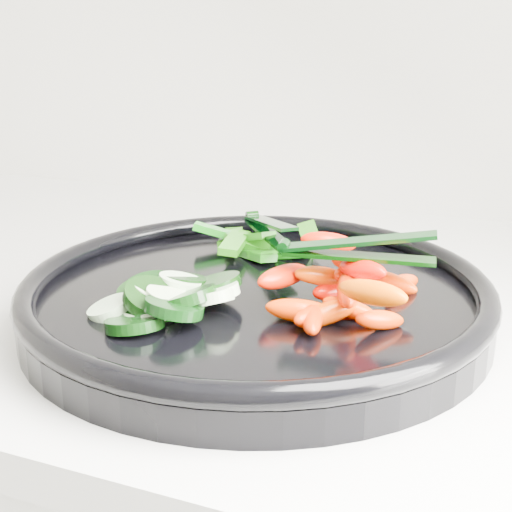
% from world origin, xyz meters
% --- Properties ---
extents(veggie_tray, '(0.44, 0.44, 0.04)m').
position_xyz_m(veggie_tray, '(-0.38, 1.62, 0.95)').
color(veggie_tray, black).
rests_on(veggie_tray, counter).
extents(cucumber_pile, '(0.12, 0.12, 0.04)m').
position_xyz_m(cucumber_pile, '(-0.44, 1.56, 0.96)').
color(cucumber_pile, black).
rests_on(cucumber_pile, veggie_tray).
extents(carrot_pile, '(0.13, 0.14, 0.05)m').
position_xyz_m(carrot_pile, '(-0.31, 1.60, 0.97)').
color(carrot_pile, '#DD3D00').
rests_on(carrot_pile, veggie_tray).
extents(pepper_pile, '(0.13, 0.10, 0.04)m').
position_xyz_m(pepper_pile, '(-0.42, 1.71, 0.96)').
color(pepper_pile, '#1C6209').
rests_on(pepper_pile, veggie_tray).
extents(tong_carrot, '(0.11, 0.03, 0.02)m').
position_xyz_m(tong_carrot, '(-0.30, 1.60, 1.00)').
color(tong_carrot, black).
rests_on(tong_carrot, carrot_pile).
extents(tong_pepper, '(0.08, 0.10, 0.02)m').
position_xyz_m(tong_pepper, '(-0.41, 1.71, 0.98)').
color(tong_pepper, black).
rests_on(tong_pepper, pepper_pile).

